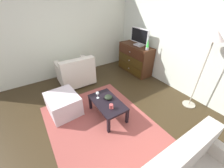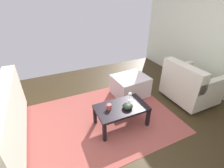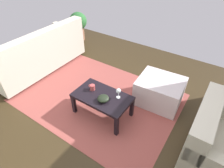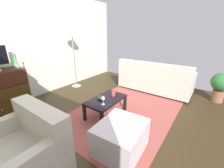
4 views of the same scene
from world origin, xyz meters
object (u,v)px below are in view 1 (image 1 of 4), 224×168
object	(u,v)px
tv	(139,37)
coffee_table	(107,104)
mug	(111,106)
armchair	(76,73)
ottoman	(63,104)
lava_lamp	(148,45)
wine_glass	(98,93)
standing_lamp	(212,44)
bowl_decorative	(108,97)
dresser	(135,59)

from	to	relation	value
tv	coffee_table	world-z (taller)	tv
mug	armchair	xyz separation A→B (m)	(-1.79, -0.04, -0.07)
tv	ottoman	bearing A→B (deg)	-77.05
lava_lamp	coffee_table	xyz separation A→B (m)	(0.78, -1.79, -0.72)
wine_glass	armchair	bearing A→B (deg)	178.76
coffee_table	wine_glass	world-z (taller)	wine_glass
tv	lava_lamp	distance (m)	0.45
ottoman	standing_lamp	world-z (taller)	standing_lamp
bowl_decorative	standing_lamp	size ratio (longest dim) A/B	0.10
standing_lamp	ottoman	bearing A→B (deg)	-118.41
lava_lamp	coffee_table	distance (m)	2.08
dresser	ottoman	world-z (taller)	dresser
ottoman	bowl_decorative	bearing A→B (deg)	56.57
ottoman	standing_lamp	bearing A→B (deg)	61.59
bowl_decorative	armchair	xyz separation A→B (m)	(-1.51, -0.14, -0.06)
tv	wine_glass	size ratio (longest dim) A/B	4.41
mug	standing_lamp	bearing A→B (deg)	73.05
tv	mug	xyz separation A→B (m)	(1.41, -1.90, -0.75)
dresser	ottoman	bearing A→B (deg)	-75.36
lava_lamp	ottoman	size ratio (longest dim) A/B	0.47
mug	ottoman	bearing A→B (deg)	-139.02
dresser	mug	world-z (taller)	dresser
bowl_decorative	ottoman	size ratio (longest dim) A/B	0.24
coffee_table	wine_glass	bearing A→B (deg)	-153.86
wine_glass	mug	size ratio (longest dim) A/B	1.38
bowl_decorative	mug	bearing A→B (deg)	-20.71
ottoman	standing_lamp	size ratio (longest dim) A/B	0.41
tv	mug	bearing A→B (deg)	-53.35
lava_lamp	bowl_decorative	xyz separation A→B (m)	(0.71, -1.72, -0.63)
dresser	ottoman	size ratio (longest dim) A/B	1.71
bowl_decorative	standing_lamp	bearing A→B (deg)	64.13
dresser	wine_glass	distance (m)	2.22
wine_glass	bowl_decorative	world-z (taller)	wine_glass
wine_glass	armchair	xyz separation A→B (m)	(-1.37, 0.03, -0.14)
tv	ottoman	xyz separation A→B (m)	(0.60, -2.60, -0.94)
dresser	armchair	world-z (taller)	dresser
lava_lamp	standing_lamp	world-z (taller)	standing_lamp
lava_lamp	wine_glass	world-z (taller)	lava_lamp
bowl_decorative	standing_lamp	xyz separation A→B (m)	(0.83, 1.72, 1.04)
dresser	mug	size ratio (longest dim) A/B	10.50
tv	standing_lamp	distance (m)	1.99
coffee_table	ottoman	bearing A→B (deg)	-129.31
mug	coffee_table	bearing A→B (deg)	170.24
tv	lava_lamp	world-z (taller)	tv
coffee_table	mug	bearing A→B (deg)	-9.76
tv	mug	world-z (taller)	tv
standing_lamp	coffee_table	bearing A→B (deg)	-113.07
armchair	tv	bearing A→B (deg)	78.86
lava_lamp	wine_glass	size ratio (longest dim) A/B	2.10
lava_lamp	bowl_decorative	world-z (taller)	lava_lamp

